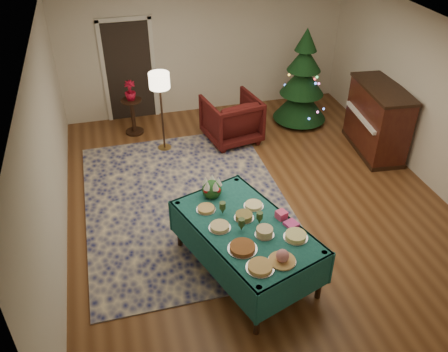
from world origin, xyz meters
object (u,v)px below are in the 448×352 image
object	(u,v)px
potted_plant	(130,95)
christmas_tree	(302,82)
gift_box	(281,215)
armchair	(231,117)
floor_lamp	(160,85)
piano	(377,120)
side_table	(133,117)
buffet_table	(246,235)

from	to	relation	value
potted_plant	christmas_tree	distance (m)	3.45
gift_box	armchair	size ratio (longest dim) A/B	0.13
floor_lamp	piano	xyz separation A→B (m)	(3.84, -1.09, -0.67)
armchair	christmas_tree	bearing A→B (deg)	-177.47
floor_lamp	side_table	distance (m)	1.32
potted_plant	buffet_table	bearing A→B (deg)	-76.36
buffet_table	armchair	distance (m)	3.57
armchair	potted_plant	xyz separation A→B (m)	(-1.83, 0.79, 0.34)
armchair	christmas_tree	distance (m)	1.68
side_table	christmas_tree	bearing A→B (deg)	-7.01
gift_box	floor_lamp	xyz separation A→B (m)	(-1.03, 3.46, 0.46)
buffet_table	christmas_tree	world-z (taller)	christmas_tree
buffet_table	floor_lamp	bearing A→B (deg)	98.88
christmas_tree	piano	distance (m)	1.73
buffet_table	floor_lamp	xyz separation A→B (m)	(-0.54, 3.49, 0.67)
buffet_table	piano	bearing A→B (deg)	36.04
armchair	floor_lamp	world-z (taller)	floor_lamp
gift_box	piano	size ratio (longest dim) A/B	0.08
side_table	christmas_tree	world-z (taller)	christmas_tree
potted_plant	floor_lamp	bearing A→B (deg)	-57.77
floor_lamp	armchair	bearing A→B (deg)	-0.37
buffet_table	gift_box	size ratio (longest dim) A/B	18.21
gift_box	buffet_table	bearing A→B (deg)	-176.24
side_table	potted_plant	distance (m)	0.48
floor_lamp	buffet_table	bearing A→B (deg)	-81.12
potted_plant	piano	size ratio (longest dim) A/B	0.25
armchair	christmas_tree	world-z (taller)	christmas_tree
side_table	buffet_table	bearing A→B (deg)	-76.36
potted_plant	piano	xyz separation A→B (m)	(4.33, -1.87, -0.21)
armchair	christmas_tree	size ratio (longest dim) A/B	0.50
floor_lamp	side_table	bearing A→B (deg)	122.23
floor_lamp	christmas_tree	world-z (taller)	christmas_tree
gift_box	armchair	distance (m)	3.48
buffet_table	gift_box	world-z (taller)	gift_box
buffet_table	gift_box	distance (m)	0.53
side_table	potted_plant	xyz separation A→B (m)	(-0.00, 0.00, 0.48)
buffet_table	christmas_tree	bearing A→B (deg)	58.16
armchair	potted_plant	bearing A→B (deg)	-33.64
christmas_tree	buffet_table	bearing A→B (deg)	-121.84
piano	gift_box	bearing A→B (deg)	-139.87
piano	floor_lamp	bearing A→B (deg)	164.16
side_table	armchair	bearing A→B (deg)	-23.27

